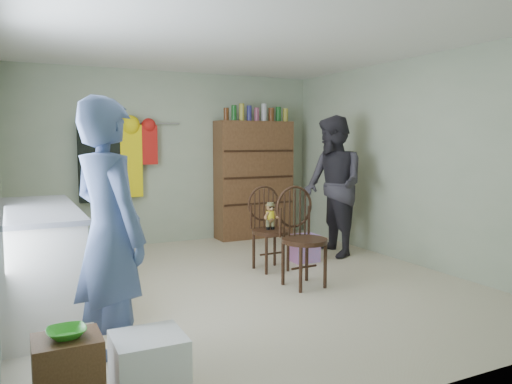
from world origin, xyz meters
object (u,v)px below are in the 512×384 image
dresser (254,179)px  chair_far (301,233)px  counter (39,261)px  chair_front (269,223)px

dresser → chair_far: bearing=-105.5°
chair_far → counter: bearing=169.6°
chair_front → chair_far: bearing=-93.1°
counter → dresser: (3.20, 2.30, 0.44)m
chair_far → dresser: size_ratio=0.50×
chair_far → dresser: (0.71, 2.57, 0.36)m
chair_front → chair_far: chair_far is taller
counter → dresser: bearing=35.7°
counter → chair_front: bearing=10.5°
chair_front → dresser: (0.71, 1.83, 0.37)m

